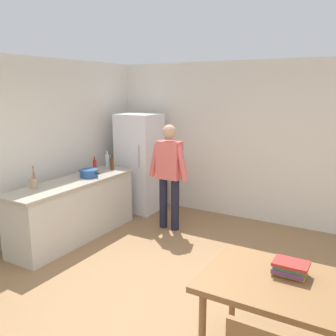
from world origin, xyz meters
name	(u,v)px	position (x,y,z in m)	size (l,w,h in m)	color
ground_plane	(160,300)	(0.00, 0.00, 0.00)	(14.00, 14.00, 0.00)	#936D47
wall_back	(251,142)	(0.00, 3.00, 1.35)	(6.40, 0.12, 2.70)	silver
wall_left	(9,154)	(-2.60, 0.20, 1.35)	(0.12, 5.60, 2.70)	silver
kitchen_counter	(75,209)	(-2.00, 0.80, 0.45)	(0.64, 2.20, 0.90)	beige
refrigerator	(140,163)	(-1.90, 2.40, 0.90)	(0.70, 0.67, 1.80)	white
person	(169,170)	(-0.95, 1.85, 0.98)	(0.70, 0.22, 1.70)	#1E1E2D
dining_table	(291,293)	(1.40, -0.30, 0.67)	(1.40, 0.90, 0.75)	olive
cooking_pot	(89,173)	(-1.96, 1.11, 0.96)	(0.40, 0.28, 0.12)	#285193
utensil_jar	(33,183)	(-2.17, 0.23, 0.98)	(0.11, 0.11, 0.32)	tan
bottle_sauce_red	(95,165)	(-2.18, 1.49, 1.00)	(0.06, 0.06, 0.24)	#B22319
bottle_water_clear	(107,161)	(-2.12, 1.75, 1.03)	(0.07, 0.07, 0.30)	silver
bottle_beer_brown	(112,163)	(-1.99, 1.71, 1.01)	(0.06, 0.06, 0.26)	#5B3314
book_stack	(290,268)	(1.35, -0.17, 0.81)	(0.28, 0.21, 0.12)	gold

